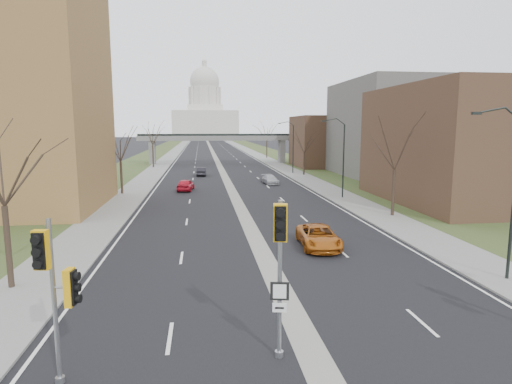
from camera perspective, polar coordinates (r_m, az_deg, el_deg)
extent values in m
plane|color=black|center=(15.83, 7.73, -21.03)|extent=(700.00, 700.00, 0.00)
cube|color=black|center=(163.49, -6.05, 5.83)|extent=(20.00, 600.00, 0.01)
cube|color=gray|center=(163.49, -6.05, 5.83)|extent=(1.20, 600.00, 0.02)
cube|color=gray|center=(164.20, -1.84, 5.91)|extent=(4.00, 600.00, 0.12)
cube|color=gray|center=(163.66, -10.28, 5.76)|extent=(4.00, 600.00, 0.12)
cube|color=#2F401D|center=(164.88, 0.25, 5.92)|extent=(8.00, 600.00, 0.10)
cube|color=#2F401D|center=(164.07, -12.38, 5.71)|extent=(8.00, 600.00, 0.10)
cube|color=#473421|center=(49.74, 26.67, 5.62)|extent=(16.00, 20.00, 12.00)
cube|color=#63605A|center=(72.56, 18.77, 7.92)|extent=(18.00, 22.00, 15.00)
cube|color=#473421|center=(87.19, 9.89, 6.64)|extent=(14.00, 14.00, 10.00)
cube|color=slate|center=(93.98, -13.66, 5.14)|extent=(1.20, 2.50, 5.00)
cube|color=slate|center=(95.08, 3.43, 5.40)|extent=(1.20, 2.50, 5.00)
cube|color=slate|center=(93.36, -5.09, 7.17)|extent=(34.00, 3.00, 1.00)
cube|color=black|center=(93.35, -5.10, 7.59)|extent=(34.00, 0.15, 0.50)
cube|color=silver|center=(333.29, -6.77, 8.93)|extent=(48.00, 42.00, 20.00)
cube|color=silver|center=(333.58, -6.81, 10.99)|extent=(26.00, 26.00, 5.00)
cylinder|color=silver|center=(334.09, -6.84, 12.54)|extent=(22.00, 22.00, 14.00)
sphere|color=silver|center=(335.03, -6.87, 14.41)|extent=(22.00, 22.00, 22.00)
cylinder|color=silver|center=(336.40, -6.91, 16.36)|extent=(3.60, 3.60, 4.50)
cube|color=black|center=(23.37, 27.49, 9.28)|extent=(0.45, 0.18, 0.14)
cylinder|color=black|center=(47.99, 11.58, 4.03)|extent=(0.16, 0.16, 8.00)
cube|color=black|center=(47.15, 9.06, 9.31)|extent=(0.45, 0.18, 0.14)
cylinder|color=black|center=(73.02, 4.97, 5.69)|extent=(0.16, 0.16, 8.00)
cube|color=black|center=(72.48, 3.21, 9.12)|extent=(0.45, 0.18, 0.14)
cylinder|color=#382B21|center=(23.89, -30.15, -6.35)|extent=(0.28, 0.28, 4.00)
cylinder|color=#382B21|center=(52.42, -17.50, 1.85)|extent=(0.28, 0.28, 3.75)
cylinder|color=#382B21|center=(85.95, -13.56, 4.66)|extent=(0.28, 0.28, 4.25)
cylinder|color=#382B21|center=(39.43, 17.83, -0.10)|extent=(0.28, 0.28, 4.00)
cylinder|color=#382B21|center=(70.53, 6.42, 3.73)|extent=(0.28, 0.28, 3.50)
cylinder|color=#382B21|center=(109.69, 1.45, 5.71)|extent=(0.28, 0.28, 4.25)
cylinder|color=gray|center=(14.55, -25.29, -13.25)|extent=(0.14, 0.14, 5.19)
cylinder|color=gray|center=(15.62, -24.66, -21.80)|extent=(0.28, 0.28, 0.20)
cube|color=#D79A0C|center=(13.58, -26.72, -6.91)|extent=(0.48, 0.46, 1.15)
cube|color=#D79A0C|center=(14.17, -23.58, -11.58)|extent=(0.46, 0.48, 1.15)
cylinder|color=gray|center=(14.61, 3.18, -11.73)|extent=(0.15, 0.15, 5.47)
cylinder|color=gray|center=(15.72, 3.10, -20.75)|extent=(0.29, 0.29, 0.21)
cube|color=#D79A0C|center=(13.50, 3.27, -4.11)|extent=(0.51, 0.49, 1.21)
cube|color=black|center=(14.72, 3.17, -12.88)|extent=(0.63, 0.15, 0.63)
cube|color=silver|center=(14.94, 3.15, -14.94)|extent=(0.47, 0.13, 0.32)
imported|color=#B51426|center=(53.87, -9.36, 0.97)|extent=(2.29, 4.57, 1.49)
imported|color=black|center=(70.24, -7.28, 2.72)|extent=(1.63, 4.19, 1.36)
imported|color=#A75311|center=(28.52, 8.33, -5.89)|extent=(2.67, 5.26, 1.42)
imported|color=#9C9EA3|center=(59.49, 1.91, 1.66)|extent=(2.21, 4.40, 1.23)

